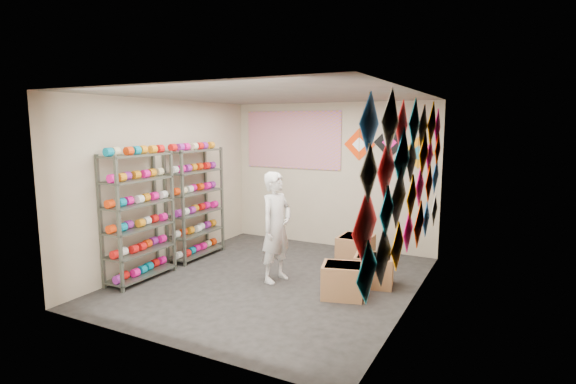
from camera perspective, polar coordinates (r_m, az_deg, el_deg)
The scene contains 12 objects.
ground at distance 6.81m, azimuth -1.94°, elevation -11.16°, with size 4.50×4.50×0.00m, color black.
room_walls at distance 6.45m, azimuth -2.02°, elevation 2.74°, with size 4.50×4.50×4.50m.
shelf_rack_front at distance 6.97m, azimuth -18.42°, elevation -3.04°, with size 0.40×1.10×1.90m, color #4C5147.
shelf_rack_back at distance 7.91m, azimuth -11.68°, elevation -1.42°, with size 0.40×1.10×1.90m, color #4C5147.
string_spools at distance 7.41m, azimuth -14.86°, elevation -1.46°, with size 0.12×2.36×0.12m.
kite_wall_display at distance 5.67m, azimuth 15.30°, elevation 1.68°, with size 0.06×4.28×2.05m.
back_wall_kites at distance 8.11m, azimuth 12.49°, elevation 5.70°, with size 1.62×0.02×0.73m.
poster at distance 8.76m, azimuth 0.58°, elevation 6.63°, with size 2.00×0.01×1.10m, color #9D54B7.
shopkeeper at distance 6.59m, azimuth -1.50°, elevation -4.47°, with size 0.49×0.65×1.62m, color silver.
carton_a at distance 6.18m, azimuth 6.95°, elevation -11.12°, with size 0.54×0.45×0.45m, color brown.
carton_b at distance 6.67m, azimuth 10.83°, elevation -9.76°, with size 0.54×0.44×0.44m, color brown.
carton_c at distance 7.49m, azimuth 8.58°, elevation -7.41°, with size 0.52×0.57×0.50m, color brown.
Camera 1 is at (3.15, -5.59, 2.31)m, focal length 28.00 mm.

